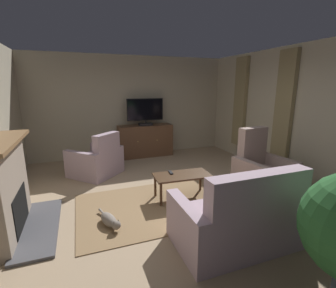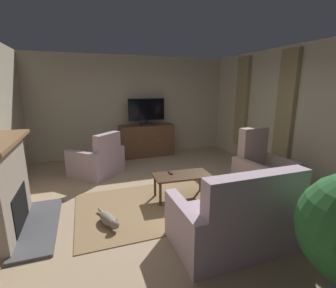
{
  "view_description": "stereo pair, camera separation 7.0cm",
  "coord_description": "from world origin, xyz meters",
  "px_view_note": "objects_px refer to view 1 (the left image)",
  "views": [
    {
      "loc": [
        -1.43,
        -3.65,
        1.96
      ],
      "look_at": [
        0.08,
        0.4,
        0.91
      ],
      "focal_mm": 25.9,
      "sensor_mm": 36.0,
      "label": 1
    },
    {
      "loc": [
        -1.36,
        -3.68,
        1.96
      ],
      "look_at": [
        0.08,
        0.4,
        0.91
      ],
      "focal_mm": 25.9,
      "sensor_mm": 36.0,
      "label": 2
    }
  ],
  "objects_px": {
    "coffee_table": "(182,177)",
    "armchair_near_window": "(262,174)",
    "fireplace": "(1,191)",
    "tv_remote": "(171,172)",
    "armchair_angled_to_table": "(97,162)",
    "tv_cabinet": "(145,141)",
    "sofa_floral": "(240,220)",
    "cat": "(110,220)",
    "television": "(145,111)"
  },
  "relations": [
    {
      "from": "tv_remote",
      "to": "television",
      "type": "bearing_deg",
      "value": -178.87
    },
    {
      "from": "tv_remote",
      "to": "armchair_angled_to_table",
      "type": "bearing_deg",
      "value": -137.2
    },
    {
      "from": "armchair_angled_to_table",
      "to": "cat",
      "type": "distance_m",
      "value": 2.19
    },
    {
      "from": "television",
      "to": "cat",
      "type": "xyz_separation_m",
      "value": [
        -1.42,
        -3.22,
        -1.19
      ]
    },
    {
      "from": "coffee_table",
      "to": "tv_remote",
      "type": "relative_size",
      "value": 5.94
    },
    {
      "from": "cat",
      "to": "coffee_table",
      "type": "bearing_deg",
      "value": 18.94
    },
    {
      "from": "television",
      "to": "sofa_floral",
      "type": "xyz_separation_m",
      "value": [
        0.06,
        -4.2,
        -0.94
      ]
    },
    {
      "from": "armchair_angled_to_table",
      "to": "armchair_near_window",
      "type": "relative_size",
      "value": 1.09
    },
    {
      "from": "television",
      "to": "tv_remote",
      "type": "height_order",
      "value": "television"
    },
    {
      "from": "coffee_table",
      "to": "armchair_near_window",
      "type": "distance_m",
      "value": 1.52
    },
    {
      "from": "tv_cabinet",
      "to": "armchair_near_window",
      "type": "height_order",
      "value": "armchair_near_window"
    },
    {
      "from": "fireplace",
      "to": "coffee_table",
      "type": "xyz_separation_m",
      "value": [
        2.65,
        0.15,
        -0.23
      ]
    },
    {
      "from": "cat",
      "to": "armchair_near_window",
      "type": "bearing_deg",
      "value": 3.68
    },
    {
      "from": "coffee_table",
      "to": "tv_remote",
      "type": "height_order",
      "value": "tv_remote"
    },
    {
      "from": "fireplace",
      "to": "cat",
      "type": "relative_size",
      "value": 2.24
    },
    {
      "from": "armchair_angled_to_table",
      "to": "armchair_near_window",
      "type": "xyz_separation_m",
      "value": [
        2.81,
        -2.0,
        0.05
      ]
    },
    {
      "from": "coffee_table",
      "to": "armchair_near_window",
      "type": "xyz_separation_m",
      "value": [
        1.5,
        -0.27,
        -0.03
      ]
    },
    {
      "from": "armchair_near_window",
      "to": "sofa_floral",
      "type": "bearing_deg",
      "value": -139.08
    },
    {
      "from": "tv_remote",
      "to": "armchair_near_window",
      "type": "bearing_deg",
      "value": 82.78
    },
    {
      "from": "armchair_angled_to_table",
      "to": "cat",
      "type": "relative_size",
      "value": 1.89
    },
    {
      "from": "tv_remote",
      "to": "armchair_angled_to_table",
      "type": "height_order",
      "value": "armchair_angled_to_table"
    },
    {
      "from": "television",
      "to": "cat",
      "type": "distance_m",
      "value": 3.72
    },
    {
      "from": "sofa_floral",
      "to": "armchair_near_window",
      "type": "bearing_deg",
      "value": 40.92
    },
    {
      "from": "fireplace",
      "to": "cat",
      "type": "distance_m",
      "value": 1.46
    },
    {
      "from": "sofa_floral",
      "to": "television",
      "type": "bearing_deg",
      "value": 90.8
    },
    {
      "from": "television",
      "to": "coffee_table",
      "type": "relative_size",
      "value": 0.99
    },
    {
      "from": "coffee_table",
      "to": "armchair_angled_to_table",
      "type": "relative_size",
      "value": 0.78
    },
    {
      "from": "armchair_near_window",
      "to": "fireplace",
      "type": "bearing_deg",
      "value": 178.35
    },
    {
      "from": "television",
      "to": "armchair_angled_to_table",
      "type": "bearing_deg",
      "value": -143.68
    },
    {
      "from": "tv_remote",
      "to": "coffee_table",
      "type": "bearing_deg",
      "value": 55.7
    },
    {
      "from": "armchair_angled_to_table",
      "to": "armchair_near_window",
      "type": "distance_m",
      "value": 3.45
    },
    {
      "from": "fireplace",
      "to": "armchair_near_window",
      "type": "xyz_separation_m",
      "value": [
        4.15,
        -0.12,
        -0.26
      ]
    },
    {
      "from": "coffee_table",
      "to": "cat",
      "type": "xyz_separation_m",
      "value": [
        -1.32,
        -0.45,
        -0.3
      ]
    },
    {
      "from": "fireplace",
      "to": "armchair_angled_to_table",
      "type": "height_order",
      "value": "fireplace"
    },
    {
      "from": "tv_cabinet",
      "to": "sofa_floral",
      "type": "relative_size",
      "value": 0.96
    },
    {
      "from": "sofa_floral",
      "to": "cat",
      "type": "bearing_deg",
      "value": 146.47
    },
    {
      "from": "coffee_table",
      "to": "armchair_near_window",
      "type": "height_order",
      "value": "armchair_near_window"
    },
    {
      "from": "armchair_angled_to_table",
      "to": "cat",
      "type": "height_order",
      "value": "armchair_angled_to_table"
    },
    {
      "from": "tv_cabinet",
      "to": "armchair_angled_to_table",
      "type": "xyz_separation_m",
      "value": [
        -1.41,
        -1.09,
        -0.11
      ]
    },
    {
      "from": "fireplace",
      "to": "tv_remote",
      "type": "bearing_deg",
      "value": 6.76
    },
    {
      "from": "television",
      "to": "coffee_table",
      "type": "xyz_separation_m",
      "value": [
        -0.1,
        -2.77,
        -0.89
      ]
    },
    {
      "from": "television",
      "to": "fireplace",
      "type": "bearing_deg",
      "value": -133.29
    },
    {
      "from": "sofa_floral",
      "to": "armchair_near_window",
      "type": "height_order",
      "value": "armchair_near_window"
    },
    {
      "from": "sofa_floral",
      "to": "armchair_angled_to_table",
      "type": "relative_size",
      "value": 1.21
    },
    {
      "from": "tv_cabinet",
      "to": "armchair_angled_to_table",
      "type": "distance_m",
      "value": 1.79
    },
    {
      "from": "coffee_table",
      "to": "armchair_near_window",
      "type": "bearing_deg",
      "value": -10.32
    },
    {
      "from": "sofa_floral",
      "to": "armchair_angled_to_table",
      "type": "xyz_separation_m",
      "value": [
        -1.47,
        3.16,
        -0.03
      ]
    },
    {
      "from": "tv_cabinet",
      "to": "cat",
      "type": "height_order",
      "value": "tv_cabinet"
    },
    {
      "from": "fireplace",
      "to": "armchair_near_window",
      "type": "bearing_deg",
      "value": -1.65
    },
    {
      "from": "coffee_table",
      "to": "cat",
      "type": "height_order",
      "value": "coffee_table"
    }
  ]
}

